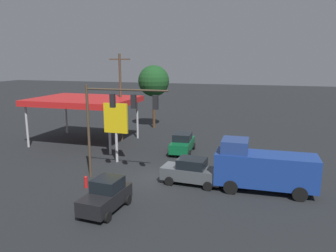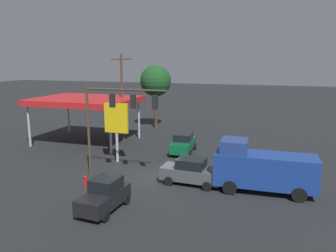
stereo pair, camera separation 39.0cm
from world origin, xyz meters
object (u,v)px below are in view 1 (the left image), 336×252
(hatchback_crossing, at_px, (106,195))
(street_tree, at_px, (154,81))
(delivery_truck, at_px, (262,168))
(fire_hydrant, at_px, (86,182))
(price_sign, at_px, (116,121))
(utility_pole, at_px, (121,96))
(traffic_signal_assembly, at_px, (116,111))
(sedan_far, at_px, (182,143))
(sedan_waiting, at_px, (192,171))

(hatchback_crossing, bearing_deg, street_tree, -163.54)
(delivery_truck, bearing_deg, fire_hydrant, 12.99)
(price_sign, bearing_deg, utility_pole, -68.42)
(utility_pole, relative_size, price_sign, 1.82)
(street_tree, bearing_deg, traffic_signal_assembly, 101.10)
(sedan_far, relative_size, street_tree, 0.54)
(delivery_truck, bearing_deg, hatchback_crossing, 31.81)
(utility_pole, relative_size, sedan_waiting, 2.14)
(traffic_signal_assembly, height_order, price_sign, traffic_signal_assembly)
(sedan_far, height_order, street_tree, street_tree)
(fire_hydrant, bearing_deg, price_sign, -85.25)
(hatchback_crossing, xyz_separation_m, street_tree, (5.30, -24.03, 5.29))
(hatchback_crossing, relative_size, delivery_truck, 0.57)
(sedan_waiting, relative_size, delivery_truck, 0.66)
(utility_pole, relative_size, delivery_truck, 1.41)
(utility_pole, distance_m, sedan_waiting, 15.41)
(street_tree, bearing_deg, sedan_waiting, 117.00)
(traffic_signal_assembly, relative_size, delivery_truck, 1.05)
(sedan_far, xyz_separation_m, fire_hydrant, (4.35, 10.80, -0.51))
(sedan_waiting, distance_m, street_tree, 21.18)
(fire_hydrant, bearing_deg, sedan_far, -111.95)
(traffic_signal_assembly, relative_size, street_tree, 0.87)
(price_sign, bearing_deg, sedan_far, -136.46)
(traffic_signal_assembly, height_order, delivery_truck, traffic_signal_assembly)
(utility_pole, distance_m, sedan_far, 9.20)
(street_tree, height_order, fire_hydrant, street_tree)
(sedan_far, relative_size, delivery_truck, 0.66)
(hatchback_crossing, bearing_deg, price_sign, -154.30)
(hatchback_crossing, distance_m, street_tree, 25.17)
(sedan_waiting, bearing_deg, price_sign, -19.59)
(traffic_signal_assembly, relative_size, sedan_waiting, 1.60)
(utility_pole, height_order, hatchback_crossing, utility_pole)
(utility_pole, height_order, price_sign, utility_pole)
(sedan_waiting, xyz_separation_m, street_tree, (9.31, -18.27, 5.28))
(hatchback_crossing, relative_size, street_tree, 0.47)
(price_sign, relative_size, sedan_far, 1.18)
(traffic_signal_assembly, bearing_deg, hatchback_crossing, 107.48)
(utility_pole, xyz_separation_m, delivery_truck, (-15.43, 10.44, -3.41))
(hatchback_crossing, distance_m, sedan_waiting, 7.02)
(sedan_far, bearing_deg, street_tree, -151.15)
(utility_pole, bearing_deg, hatchback_crossing, 111.63)
(delivery_truck, bearing_deg, utility_pole, -35.35)
(utility_pole, relative_size, sedan_far, 2.14)
(sedan_far, bearing_deg, utility_pole, -112.56)
(sedan_far, height_order, delivery_truck, delivery_truck)
(hatchback_crossing, bearing_deg, sedan_far, 178.56)
(traffic_signal_assembly, bearing_deg, price_sign, -63.59)
(sedan_waiting, height_order, fire_hydrant, sedan_waiting)
(sedan_waiting, height_order, delivery_truck, delivery_truck)
(price_sign, bearing_deg, fire_hydrant, 94.75)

